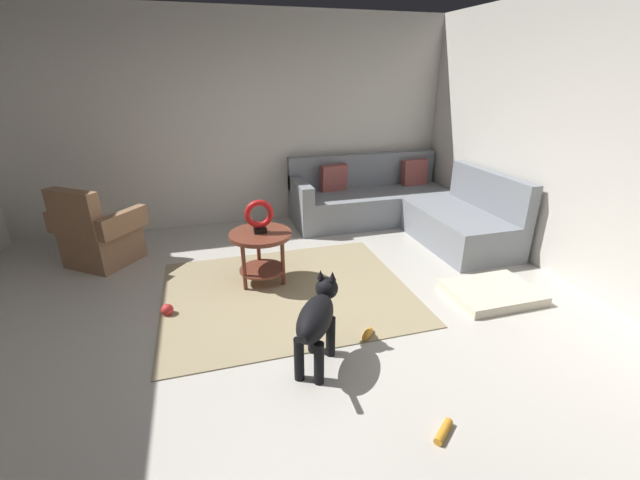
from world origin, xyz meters
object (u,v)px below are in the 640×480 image
Objects in this scene: dog_toy_ball at (167,310)px; side_table at (261,244)px; dog at (317,318)px; dog_toy_bone at (367,334)px; dog_bed_mat at (492,293)px; sectional_couch at (400,207)px; torus_sculpture at (259,216)px; dog_toy_rope at (443,431)px; armchair at (98,236)px.

side_table is at bearing 21.92° from dog_toy_ball.
side_table reaches higher than dog_toy_ball.
dog reaches higher than dog_toy_bone.
dog_bed_mat is 4.44× the size of dog_toy_bone.
side_table is (-2.02, -1.06, 0.13)m from sectional_couch.
sectional_couch is 6.90× the size of torus_sculpture.
side_table is 2.30m from dog_toy_rope.
dog_toy_rope is 1.01m from dog_toy_bone.
dog_toy_rope is at bearing -48.17° from dog_toy_ball.
dog_toy_ball is at bearing -23.20° from armchair.
dog_bed_mat is 1.39m from dog_toy_bone.
sectional_couch reaches higher than dog.
dog_toy_rope is at bearing -25.38° from dog.
sectional_couch reaches higher than dog_toy_bone.
side_table is 1.84× the size of torus_sculpture.
dog_bed_mat is at bearing -90.16° from sectional_couch.
dog_toy_ball reaches higher than dog_bed_mat.
armchair reaches higher than dog_toy_bone.
side_table reaches higher than dog_toy_bone.
torus_sculpture is 0.44× the size of dog.
armchair reaches higher than dog_toy_rope.
torus_sculpture is 1.48m from dog_toy_bone.
sectional_couch is 11.82× the size of dog_toy_rope.
dog is 3.92× the size of dog_toy_rope.
dog_bed_mat is 7.64× the size of dog_toy_ball.
side_table is (1.63, -0.95, 0.09)m from armchair.
torus_sculpture is 1.81× the size of dog_toy_bone.
torus_sculpture is 3.11× the size of dog_toy_ball.
armchair is at bearing 119.44° from dog_toy_ball.
armchair is 5.25× the size of dog_toy_rope.
torus_sculpture is at bearing 7.16° from armchair.
armchair reaches higher than side_table.
dog_toy_bone is (-0.06, 1.01, 0.00)m from dog_toy_rope.
dog_toy_bone is (2.28, -2.09, -0.29)m from armchair.
armchair is 1.25× the size of dog_bed_mat.
dog is at bearing -166.42° from dog_bed_mat.
dog reaches higher than side_table.
dog_bed_mat is (2.02, -0.88, -0.67)m from torus_sculpture.
sectional_couch is 3.02× the size of dog.
dog_toy_rope is (1.61, -1.80, -0.03)m from dog_toy_ball.
dog reaches higher than dog_toy_ball.
side_table reaches higher than dog_bed_mat.
side_table is 1.34m from dog.
torus_sculpture reaches higher than dog_toy_bone.
armchair is 3.90m from dog_toy_rope.
dog reaches higher than dog_toy_rope.
side_table is at bearing 7.16° from armchair.
armchair is 1.89m from side_table.
dog_bed_mat is at bearing 10.70° from armchair.
dog_toy_bone is at bearing 93.43° from dog_toy_rope.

